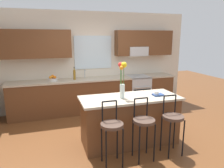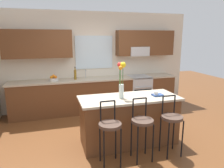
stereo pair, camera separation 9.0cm
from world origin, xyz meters
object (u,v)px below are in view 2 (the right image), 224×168
(oven_range, at_px, (139,91))
(mug_ceramic, at_px, (156,94))
(bar_stool_middle, at_px, (142,124))
(bottle_olive_oil, at_px, (75,74))
(kitchen_island, at_px, (129,120))
(cookbook, at_px, (158,95))
(fruit_bowl_oranges, at_px, (54,79))
(bar_stool_far, at_px, (172,120))
(flower_vase, at_px, (121,78))
(bar_stool_near, at_px, (110,128))

(oven_range, xyz_separation_m, mug_ceramic, (-0.54, -2.03, 0.51))
(bar_stool_middle, distance_m, bottle_olive_oil, 2.72)
(kitchen_island, bearing_deg, bar_stool_middle, -90.00)
(bar_stool_middle, bearing_deg, mug_ceramic, 45.96)
(cookbook, bearing_deg, oven_range, 76.16)
(cookbook, distance_m, fruit_bowl_oranges, 2.78)
(kitchen_island, height_order, bar_stool_far, bar_stool_far)
(bar_stool_middle, distance_m, flower_vase, 0.90)
(bar_stool_middle, xyz_separation_m, bar_stool_far, (0.55, 0.00, 0.00))
(oven_range, bearing_deg, fruit_bowl_oranges, 179.32)
(fruit_bowl_oranges, bearing_deg, flower_vase, -59.78)
(mug_ceramic, height_order, bottle_olive_oil, bottle_olive_oil)
(cookbook, bearing_deg, kitchen_island, 172.83)
(bar_stool_middle, relative_size, cookbook, 5.21)
(bar_stool_near, xyz_separation_m, bar_stool_middle, (0.55, 0.00, 0.00))
(bar_stool_near, bearing_deg, oven_range, 57.97)
(bar_stool_near, xyz_separation_m, bottle_olive_oil, (-0.22, 2.58, 0.42))
(oven_range, xyz_separation_m, bar_stool_far, (-0.50, -2.55, 0.18))
(bar_stool_far, height_order, bottle_olive_oil, bottle_olive_oil)
(bar_stool_far, bearing_deg, cookbook, 90.03)
(bar_stool_far, relative_size, fruit_bowl_oranges, 4.34)
(kitchen_island, height_order, mug_ceramic, mug_ceramic)
(bar_stool_middle, bearing_deg, oven_range, 67.69)
(oven_range, relative_size, bar_stool_far, 0.88)
(bar_stool_near, bearing_deg, bar_stool_far, 0.00)
(mug_ceramic, relative_size, bottle_olive_oil, 0.27)
(bar_stool_far, xyz_separation_m, mug_ceramic, (-0.04, 0.53, 0.33))
(oven_range, xyz_separation_m, bottle_olive_oil, (-1.82, 0.02, 0.60))
(bar_stool_far, distance_m, cookbook, 0.61)
(cookbook, distance_m, bottle_olive_oil, 2.44)
(bar_stool_near, distance_m, fruit_bowl_oranges, 2.72)
(bar_stool_middle, bearing_deg, cookbook, 44.10)
(oven_range, bearing_deg, bottle_olive_oil, 179.22)
(bar_stool_far, height_order, fruit_bowl_oranges, fruit_bowl_oranges)
(fruit_bowl_oranges, bearing_deg, kitchen_island, -56.14)
(bar_stool_far, bearing_deg, fruit_bowl_oranges, 126.04)
(mug_ceramic, xyz_separation_m, fruit_bowl_oranges, (-1.84, 2.05, 0.01))
(bar_stool_middle, height_order, flower_vase, flower_vase)
(flower_vase, bearing_deg, bar_stool_middle, -74.17)
(bar_stool_far, bearing_deg, bar_stool_middle, 180.00)
(oven_range, relative_size, mug_ceramic, 10.22)
(kitchen_island, xyz_separation_m, cookbook, (0.55, -0.07, 0.47))
(bar_stool_far, xyz_separation_m, cookbook, (-0.00, 0.53, 0.30))
(kitchen_island, bearing_deg, bar_stool_far, -47.57)
(bar_stool_near, bearing_deg, bar_stool_middle, 0.00)
(mug_ceramic, bearing_deg, flower_vase, 174.97)
(flower_vase, height_order, fruit_bowl_oranges, flower_vase)
(bar_stool_middle, bearing_deg, fruit_bowl_oranges, 117.22)
(bar_stool_far, bearing_deg, oven_range, 78.97)
(cookbook, relative_size, bottle_olive_oil, 0.60)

